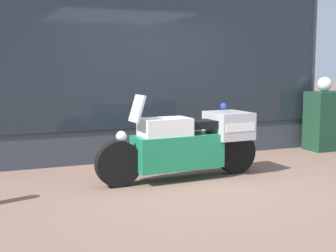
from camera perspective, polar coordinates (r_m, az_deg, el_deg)
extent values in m
plane|color=#7A5B4C|center=(6.23, 3.08, -7.21)|extent=(60.00, 60.00, 0.00)
cube|color=#333842|center=(7.88, -3.19, 8.00)|extent=(6.86, 0.40, 3.31)
cube|color=#1E262D|center=(7.81, -0.15, 8.39)|extent=(5.84, 0.02, 2.31)
cube|color=slate|center=(8.10, -1.02, -1.80)|extent=(5.62, 0.30, 0.55)
cube|color=silver|center=(8.14, -1.39, 5.15)|extent=(5.62, 0.02, 1.44)
cube|color=beige|center=(8.01, -1.04, 10.21)|extent=(5.62, 0.30, 0.02)
cube|color=#B7B2A8|center=(7.51, -15.66, 10.43)|extent=(0.18, 0.04, 0.05)
cube|color=black|center=(7.79, -5.70, 10.55)|extent=(0.18, 0.04, 0.05)
cube|color=#C68E19|center=(8.28, 3.33, 10.39)|extent=(0.18, 0.04, 0.05)
cube|color=maroon|center=(8.94, 11.18, 10.04)|extent=(0.18, 0.04, 0.05)
cube|color=white|center=(7.60, -10.19, 0.60)|extent=(0.19, 0.03, 0.27)
cube|color=red|center=(8.56, 7.44, 1.41)|extent=(0.19, 0.02, 0.27)
cylinder|color=black|center=(6.11, -6.07, -4.61)|extent=(0.61, 0.17, 0.61)
cylinder|color=black|center=(6.91, 8.26, -3.24)|extent=(0.61, 0.17, 0.61)
cube|color=#1E8456|center=(6.43, 1.19, -3.11)|extent=(1.25, 0.52, 0.46)
cube|color=white|center=(6.29, -0.35, -0.24)|extent=(0.69, 0.44, 0.27)
cube|color=black|center=(6.50, 3.40, 0.20)|extent=(0.73, 0.38, 0.10)
cube|color=#B7B7BC|center=(6.78, 7.38, 0.11)|extent=(0.57, 0.63, 0.38)
cube|color=white|center=(6.78, 7.38, 0.11)|extent=(0.51, 0.64, 0.11)
cube|color=#B2BCC6|center=(6.10, -3.78, 2.13)|extent=(0.15, 0.32, 0.36)
sphere|color=white|center=(6.06, -5.72, -1.25)|extent=(0.14, 0.14, 0.14)
sphere|color=blue|center=(6.70, 6.77, 2.44)|extent=(0.09, 0.09, 0.09)
cube|color=#193D28|center=(9.24, 19.05, 0.62)|extent=(0.85, 0.48, 1.09)
sphere|color=white|center=(9.17, 18.54, 4.86)|extent=(0.27, 0.27, 0.27)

